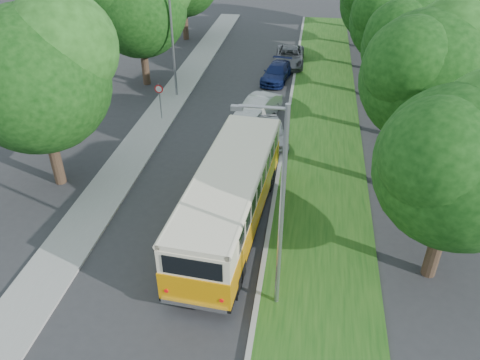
% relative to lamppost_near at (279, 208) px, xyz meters
% --- Properties ---
extents(ground, '(120.00, 120.00, 0.00)m').
position_rel_lamppost_near_xyz_m(ground, '(-4.21, 2.50, -4.37)').
color(ground, '#2D2D30').
rests_on(ground, ground).
extents(curb, '(0.20, 70.00, 0.15)m').
position_rel_lamppost_near_xyz_m(curb, '(-0.61, 7.50, -4.29)').
color(curb, gray).
rests_on(curb, ground).
extents(grass_verge, '(4.50, 70.00, 0.13)m').
position_rel_lamppost_near_xyz_m(grass_verge, '(1.74, 7.50, -4.30)').
color(grass_verge, '#184813').
rests_on(grass_verge, ground).
extents(sidewalk, '(2.20, 70.00, 0.12)m').
position_rel_lamppost_near_xyz_m(sidewalk, '(-9.01, 7.50, -4.31)').
color(sidewalk, gray).
rests_on(sidewalk, ground).
extents(treeline, '(24.27, 41.91, 9.46)m').
position_rel_lamppost_near_xyz_m(treeline, '(-1.06, 20.49, 1.56)').
color(treeline, '#332319').
rests_on(treeline, ground).
extents(lamppost_near, '(1.71, 0.16, 8.00)m').
position_rel_lamppost_near_xyz_m(lamppost_near, '(0.00, 0.00, 0.00)').
color(lamppost_near, gray).
rests_on(lamppost_near, ground).
extents(lamppost_far, '(1.71, 0.16, 7.50)m').
position_rel_lamppost_near_xyz_m(lamppost_far, '(-8.91, 18.50, -0.25)').
color(lamppost_far, gray).
rests_on(lamppost_far, ground).
extents(warning_sign, '(0.56, 0.10, 2.50)m').
position_rel_lamppost_near_xyz_m(warning_sign, '(-8.71, 14.48, -2.66)').
color(warning_sign, gray).
rests_on(warning_sign, ground).
extents(vintage_bus, '(3.49, 10.83, 3.17)m').
position_rel_lamppost_near_xyz_m(vintage_bus, '(-2.35, 4.14, -2.79)').
color(vintage_bus, orange).
rests_on(vintage_bus, ground).
extents(car_silver, '(2.41, 4.05, 1.29)m').
position_rel_lamppost_near_xyz_m(car_silver, '(-1.29, 12.63, -3.72)').
color(car_silver, silver).
rests_on(car_silver, ground).
extents(car_white, '(2.96, 4.62, 1.44)m').
position_rel_lamppost_near_xyz_m(car_white, '(-2.56, 15.71, -3.65)').
color(car_white, silver).
rests_on(car_white, ground).
extents(car_blue, '(2.38, 4.65, 1.29)m').
position_rel_lamppost_near_xyz_m(car_blue, '(-1.96, 22.67, -3.72)').
color(car_blue, '#121E51').
rests_on(car_blue, ground).
extents(car_grey, '(2.50, 5.20, 1.43)m').
position_rel_lamppost_near_xyz_m(car_grey, '(-1.21, 26.49, -3.66)').
color(car_grey, '#585A60').
rests_on(car_grey, ground).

